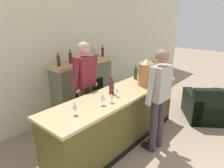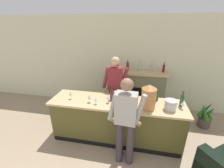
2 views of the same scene
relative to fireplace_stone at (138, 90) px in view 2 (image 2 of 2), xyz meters
name	(u,v)px [view 2 (image 2 of 2)]	position (x,y,z in m)	size (l,w,h in m)	color
wall_back_panel	(124,64)	(-0.48, 0.26, 0.73)	(12.00, 0.07, 2.75)	beige
bar_counter	(116,120)	(-0.42, -1.38, -0.16)	(2.88, 0.74, 0.96)	brown
fireplace_stone	(138,90)	(0.00, 0.00, 0.00)	(1.65, 0.52, 1.57)	#79795C
potted_plant_corner	(205,116)	(1.75, -0.52, -0.34)	(0.43, 0.47, 0.70)	#52433D
person_customer	(126,120)	(-0.16, -1.99, 0.32)	(0.66, 0.32, 1.73)	#3B313A
person_bartender	(115,88)	(-0.57, -0.71, 0.35)	(0.66, 0.32, 1.78)	#44442E
copper_dispenser	(149,97)	(0.22, -1.51, 0.57)	(0.29, 0.33, 0.50)	#C17D42
ice_bucket_steel	(171,105)	(0.65, -1.48, 0.42)	(0.24, 0.24, 0.20)	silver
wine_bottle_merlot_tall	(182,100)	(0.89, -1.30, 0.46)	(0.07, 0.07, 0.32)	#225321
wine_bottle_rose_blush	(157,95)	(0.42, -1.16, 0.45)	(0.07, 0.07, 0.28)	#264625
wine_bottle_cabernet_heavy	(112,94)	(-0.53, -1.32, 0.45)	(0.08, 0.08, 0.28)	#562123
wine_glass_near_bucket	(108,98)	(-0.58, -1.46, 0.44)	(0.08, 0.08, 0.16)	silver
wine_glass_by_dispenser	(183,104)	(0.88, -1.42, 0.44)	(0.08, 0.08, 0.16)	silver
wine_glass_mid_counter	(71,93)	(-1.43, -1.44, 0.45)	(0.07, 0.07, 0.19)	silver
wine_glass_back_row	(90,97)	(-0.97, -1.51, 0.45)	(0.08, 0.08, 0.18)	silver
wine_glass_front_left	(96,100)	(-0.82, -1.56, 0.43)	(0.07, 0.07, 0.15)	silver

